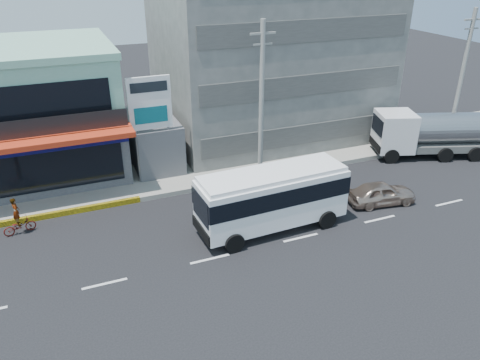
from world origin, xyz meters
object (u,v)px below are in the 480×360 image
sedan (381,193)px  tanker_truck (429,133)px  shop_building (19,116)px  billboard (150,109)px  satellite_dish (154,121)px  utility_pole_far (461,78)px  utility_pole_near (261,102)px  minibus (272,195)px  concrete_building (268,45)px  motorcycle_rider (19,222)px

sedan → tanker_truck: bearing=-49.2°
shop_building → billboard: 8.92m
shop_building → billboard: (7.50, -4.75, 0.93)m
shop_building → satellite_dish: size_ratio=8.27×
utility_pole_far → tanker_truck: size_ratio=1.15×
utility_pole_near → minibus: bearing=-108.7°
utility_pole_far → tanker_truck: utility_pole_far is taller
shop_building → sedan: bearing=-33.0°
concrete_building → shop_building: bearing=-176.6°
satellite_dish → motorcycle_rider: (-8.54, -5.00, -2.89)m
shop_building → minibus: bearing=-46.0°
concrete_building → motorcycle_rider: bearing=-154.1°
utility_pole_far → shop_building: bearing=167.7°
concrete_building → utility_pole_near: concrete_building is taller
minibus → shop_building: bearing=134.0°
minibus → motorcycle_rider: bearing=160.3°
shop_building → utility_pole_far: utility_pole_far is taller
concrete_building → sedan: bearing=-85.1°
shop_building → motorcycle_rider: size_ratio=5.96×
utility_pole_near → motorcycle_rider: utility_pole_near is taller
utility_pole_near → concrete_building: bearing=62.2°
tanker_truck → utility_pole_near: bearing=174.7°
concrete_building → utility_pole_near: bearing=-117.8°
sedan → shop_building: bearing=65.8°
minibus → utility_pole_near: bearing=71.3°
utility_pole_far → motorcycle_rider: 30.90m
satellite_dish → sedan: satellite_dish is taller
shop_building → satellite_dish: bearing=-20.2°
concrete_building → utility_pole_far: (12.00, -7.60, -1.85)m
utility_pole_near → tanker_truck: 13.22m
billboard → utility_pole_far: (22.50, -1.80, 0.22)m
tanker_truck → motorcycle_rider: (-27.26, -0.23, -1.08)m
shop_building → tanker_truck: 27.91m
satellite_dish → shop_building: bearing=159.8°
utility_pole_far → minibus: utility_pole_far is taller
billboard → utility_pole_far: utility_pole_far is taller
billboard → satellite_dish: bearing=74.5°
satellite_dish → motorcycle_rider: bearing=-149.7°
satellite_dish → motorcycle_rider: size_ratio=0.72×
concrete_building → utility_pole_far: concrete_building is taller
minibus → sedan: (7.16, 0.00, -1.31)m
concrete_building → billboard: size_ratio=2.32×
shop_building → utility_pole_near: size_ratio=1.24×
concrete_building → tanker_truck: concrete_building is taller
satellite_dish → minibus: bearing=-67.2°
motorcycle_rider → tanker_truck: bearing=0.5°
concrete_building → minibus: 15.60m
utility_pole_far → tanker_truck: bearing=-160.3°
sedan → tanker_truck: (7.57, 4.73, 1.09)m
satellite_dish → utility_pole_near: bearing=-31.0°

